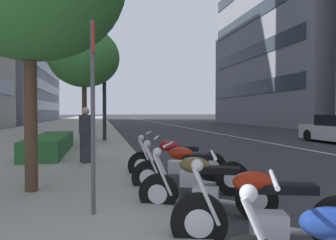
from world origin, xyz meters
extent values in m
cube|color=#A39E93|center=(30.00, 11.63, 0.07)|extent=(160.00, 8.97, 0.15)
cube|color=silver|center=(35.00, 0.00, 0.00)|extent=(110.00, 0.16, 0.01)
ellipsoid|color=navy|center=(0.31, 6.75, 0.76)|extent=(0.42, 0.52, 0.24)
cylinder|color=silver|center=(0.59, 7.15, 0.61)|extent=(0.18, 0.30, 0.64)
cylinder|color=silver|center=(0.49, 7.11, 1.06)|extent=(0.55, 0.30, 0.04)
sphere|color=silver|center=(0.57, 7.27, 0.94)|extent=(0.14, 0.14, 0.14)
cylinder|color=black|center=(1.73, 7.28, 0.32)|extent=(0.30, 0.65, 0.64)
cylinder|color=silver|center=(1.73, 7.28, 0.32)|extent=(0.22, 0.35, 0.32)
cube|color=silver|center=(1.51, 6.54, 0.31)|extent=(0.36, 0.44, 0.28)
cube|color=black|center=(1.45, 6.37, 0.72)|extent=(0.40, 0.68, 0.10)
ellipsoid|color=#991E0A|center=(1.56, 6.71, 0.78)|extent=(0.36, 0.51, 0.24)
cylinder|color=silver|center=(1.64, 7.22, 0.63)|extent=(0.13, 0.32, 0.64)
cylinder|color=silver|center=(1.77, 7.18, 0.63)|extent=(0.13, 0.32, 0.64)
cylinder|color=silver|center=(1.68, 7.13, 1.08)|extent=(0.58, 0.21, 0.04)
sphere|color=silver|center=(1.74, 7.30, 0.96)|extent=(0.14, 0.14, 0.14)
cylinder|color=silver|center=(1.56, 6.24, 0.19)|extent=(0.29, 0.68, 0.16)
cylinder|color=black|center=(3.11, 7.49, 0.30)|extent=(0.36, 0.60, 0.60)
cylinder|color=silver|center=(3.11, 7.49, 0.30)|extent=(0.25, 0.33, 0.30)
cylinder|color=black|center=(2.49, 6.16, 0.30)|extent=(0.36, 0.60, 0.60)
cylinder|color=silver|center=(2.49, 6.16, 0.30)|extent=(0.25, 0.33, 0.30)
cube|color=silver|center=(2.80, 6.82, 0.29)|extent=(0.40, 0.45, 0.28)
cube|color=black|center=(2.72, 6.66, 0.70)|extent=(0.47, 0.67, 0.10)
ellipsoid|color=brown|center=(2.87, 6.98, 0.76)|extent=(0.41, 0.52, 0.24)
cylinder|color=silver|center=(3.01, 7.44, 0.61)|extent=(0.17, 0.31, 0.64)
cylinder|color=silver|center=(3.14, 7.39, 0.61)|extent=(0.17, 0.31, 0.64)
cylinder|color=silver|center=(3.04, 7.34, 1.06)|extent=(0.56, 0.29, 0.04)
sphere|color=silver|center=(3.12, 7.51, 0.94)|extent=(0.14, 0.14, 0.14)
cylinder|color=silver|center=(2.81, 6.51, 0.18)|extent=(0.37, 0.66, 0.16)
cylinder|color=black|center=(4.25, 7.47, 0.32)|extent=(0.30, 0.64, 0.63)
cylinder|color=silver|center=(4.25, 7.47, 0.32)|extent=(0.21, 0.34, 0.32)
cylinder|color=black|center=(3.80, 5.96, 0.32)|extent=(0.30, 0.64, 0.63)
cylinder|color=silver|center=(3.80, 5.96, 0.32)|extent=(0.21, 0.34, 0.32)
cube|color=silver|center=(4.02, 6.71, 0.30)|extent=(0.36, 0.44, 0.28)
cube|color=black|center=(3.97, 6.54, 0.72)|extent=(0.39, 0.68, 0.10)
ellipsoid|color=#991E0A|center=(4.07, 6.88, 0.78)|extent=(0.36, 0.51, 0.24)
cylinder|color=silver|center=(4.16, 7.41, 0.62)|extent=(0.13, 0.32, 0.64)
cylinder|color=silver|center=(4.29, 7.37, 0.62)|extent=(0.13, 0.32, 0.64)
cylinder|color=silver|center=(4.20, 7.32, 1.08)|extent=(0.59, 0.21, 0.04)
sphere|color=silver|center=(4.26, 7.49, 0.96)|extent=(0.14, 0.14, 0.14)
cylinder|color=silver|center=(4.08, 6.41, 0.19)|extent=(0.28, 0.68, 0.16)
cylinder|color=black|center=(5.48, 7.43, 0.33)|extent=(0.31, 0.66, 0.65)
cylinder|color=silver|center=(5.48, 7.43, 0.33)|extent=(0.22, 0.35, 0.33)
cylinder|color=black|center=(5.00, 5.91, 0.33)|extent=(0.31, 0.66, 0.65)
cylinder|color=silver|center=(5.00, 5.91, 0.33)|extent=(0.22, 0.35, 0.33)
cube|color=silver|center=(5.24, 6.67, 0.31)|extent=(0.36, 0.44, 0.28)
cube|color=black|center=(5.19, 6.50, 0.73)|extent=(0.40, 0.68, 0.10)
ellipsoid|color=#AD1116|center=(5.29, 6.83, 0.79)|extent=(0.37, 0.51, 0.24)
cylinder|color=silver|center=(5.39, 7.37, 0.63)|extent=(0.14, 0.32, 0.64)
cylinder|color=silver|center=(5.53, 7.33, 0.63)|extent=(0.14, 0.32, 0.64)
cylinder|color=silver|center=(5.44, 7.28, 1.09)|extent=(0.58, 0.22, 0.04)
sphere|color=silver|center=(5.49, 7.45, 0.97)|extent=(0.14, 0.14, 0.14)
cylinder|color=silver|center=(5.29, 6.36, 0.20)|extent=(0.29, 0.68, 0.16)
cylinder|color=black|center=(12.96, -2.55, 0.31)|extent=(0.63, 0.24, 0.62)
cylinder|color=black|center=(12.91, -4.16, 0.31)|extent=(0.63, 0.24, 0.62)
cylinder|color=#47494C|center=(2.79, 8.46, 1.48)|extent=(0.06, 0.06, 2.66)
cube|color=red|center=(2.79, 8.45, 2.56)|extent=(0.32, 0.02, 0.40)
cylinder|color=#232326|center=(14.11, 8.16, 4.41)|extent=(0.18, 0.18, 8.53)
cube|color=#B21E23|center=(13.76, 8.16, 4.48)|extent=(0.56, 0.03, 1.10)
cube|color=#B21E23|center=(14.46, 8.16, 4.48)|extent=(0.56, 0.03, 1.10)
cube|color=#28602D|center=(9.80, 10.06, 0.45)|extent=(4.99, 1.10, 0.59)
cylinder|color=#473323|center=(4.30, 9.57, 1.40)|extent=(0.22, 0.22, 2.49)
cylinder|color=#473323|center=(13.31, 9.08, 1.51)|extent=(0.22, 0.22, 2.73)
ellipsoid|color=#387A33|center=(13.31, 9.08, 4.10)|extent=(3.26, 3.26, 2.77)
cube|color=#2D2D33|center=(7.34, 8.77, 0.54)|extent=(0.38, 0.33, 0.79)
cube|color=#2D2D33|center=(7.34, 8.77, 1.21)|extent=(0.46, 0.38, 0.54)
sphere|color=tan|center=(7.34, 8.77, 1.59)|extent=(0.21, 0.21, 0.21)
cube|color=#2D3842|center=(32.43, -9.10, 4.39)|extent=(20.46, 0.08, 1.50)
cube|color=#2D3842|center=(32.43, -9.10, 8.67)|extent=(20.46, 0.08, 1.50)
cube|color=#2D3842|center=(32.43, -9.10, 12.96)|extent=(20.46, 0.08, 1.50)
cube|color=#384756|center=(53.21, 17.07, 2.61)|extent=(29.07, 0.08, 1.50)
cube|color=#384756|center=(53.21, 17.07, 5.72)|extent=(29.07, 0.08, 1.50)
cube|color=#384756|center=(53.21, 17.07, 8.84)|extent=(29.07, 0.08, 1.50)
cube|color=#384756|center=(53.21, 17.07, 11.95)|extent=(29.07, 0.08, 1.50)
cube|color=#384756|center=(53.21, 17.07, 15.07)|extent=(29.07, 0.08, 1.50)
cube|color=#384756|center=(53.21, 17.07, 18.18)|extent=(29.07, 0.08, 1.50)
camera|label=1|loc=(-1.56, 8.36, 1.56)|focal=33.05mm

